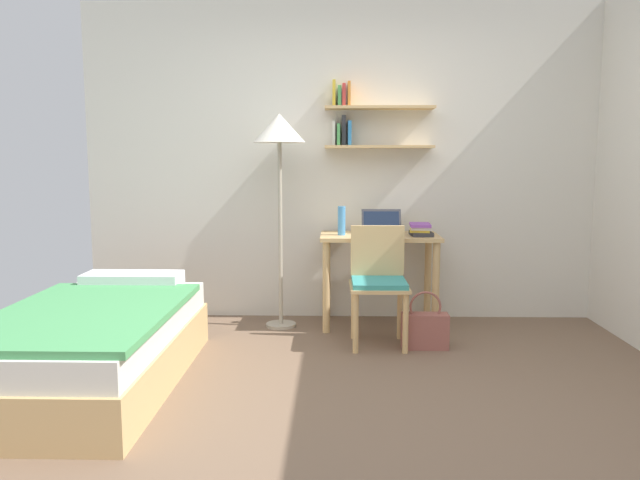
{
  "coord_description": "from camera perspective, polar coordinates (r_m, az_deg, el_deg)",
  "views": [
    {
      "loc": [
        -0.13,
        -3.16,
        1.33
      ],
      "look_at": [
        -0.22,
        0.51,
        0.85
      ],
      "focal_mm": 34.77,
      "sensor_mm": 36.0,
      "label": 1
    }
  ],
  "objects": [
    {
      "name": "handbag",
      "position": [
        4.48,
        9.63,
        -8.11
      ],
      "size": [
        0.33,
        0.13,
        0.41
      ],
      "color": "#99564C",
      "rests_on": "ground_plane"
    },
    {
      "name": "book_stack",
      "position": [
        4.88,
        9.24,
        0.97
      ],
      "size": [
        0.19,
        0.26,
        0.1
      ],
      "color": "#333338",
      "rests_on": "desk"
    },
    {
      "name": "wall_back",
      "position": [
        5.18,
        2.92,
        7.2
      ],
      "size": [
        4.4,
        0.27,
        2.6
      ],
      "color": "silver",
      "rests_on": "ground_plane"
    },
    {
      "name": "desk",
      "position": [
        4.93,
        5.48,
        -1.32
      ],
      "size": [
        0.93,
        0.51,
        0.74
      ],
      "color": "tan",
      "rests_on": "ground_plane"
    },
    {
      "name": "laptop",
      "position": [
        4.95,
        5.69,
        1.13
      ],
      "size": [
        0.32,
        0.21,
        0.19
      ],
      "color": "#2D2D33",
      "rests_on": "desk"
    },
    {
      "name": "desk_chair",
      "position": [
        4.47,
        5.4,
        -3.59
      ],
      "size": [
        0.42,
        0.43,
        0.85
      ],
      "color": "tan",
      "rests_on": "ground_plane"
    },
    {
      "name": "ground_plane",
      "position": [
        3.43,
        3.64,
        -15.39
      ],
      "size": [
        5.28,
        5.28,
        0.0
      ],
      "primitive_type": "plane",
      "color": "brown"
    },
    {
      "name": "standing_lamp",
      "position": [
        4.84,
        -3.75,
        9.21
      ],
      "size": [
        0.4,
        0.4,
        1.68
      ],
      "color": "#B2A893",
      "rests_on": "ground_plane"
    },
    {
      "name": "bed",
      "position": [
        3.94,
        -19.98,
        -9.05
      ],
      "size": [
        0.97,
        1.85,
        0.54
      ],
      "color": "tan",
      "rests_on": "ground_plane"
    },
    {
      "name": "water_bottle",
      "position": [
        4.85,
        2.0,
        1.79
      ],
      "size": [
        0.06,
        0.06,
        0.23
      ],
      "primitive_type": "cylinder",
      "color": "#4C99DB",
      "rests_on": "desk"
    }
  ]
}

